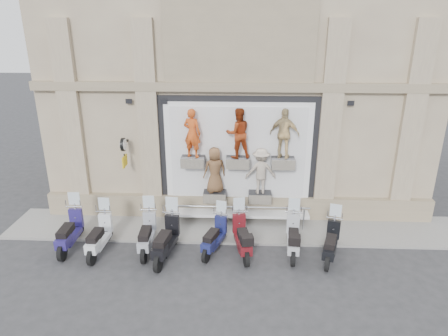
{
  "coord_description": "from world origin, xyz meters",
  "views": [
    {
      "loc": [
        0.1,
        -10.36,
        6.93
      ],
      "look_at": [
        -0.44,
        1.9,
        2.36
      ],
      "focal_mm": 32.0,
      "sensor_mm": 36.0,
      "label": 1
    }
  ],
  "objects_px": {
    "guard_rail": "(237,218)",
    "scooter_g": "(294,230)",
    "scooter_a": "(69,225)",
    "scooter_d": "(166,232)",
    "scooter_b": "(99,229)",
    "scooter_e": "(214,230)",
    "scooter_f": "(242,230)",
    "scooter_h": "(332,236)",
    "scooter_c": "(146,228)",
    "clock_sign_bracket": "(124,149)"
  },
  "relations": [
    {
      "from": "guard_rail",
      "to": "scooter_g",
      "type": "height_order",
      "value": "scooter_g"
    },
    {
      "from": "scooter_g",
      "to": "scooter_a",
      "type": "bearing_deg",
      "value": -174.31
    },
    {
      "from": "scooter_a",
      "to": "scooter_d",
      "type": "height_order",
      "value": "scooter_d"
    },
    {
      "from": "guard_rail",
      "to": "scooter_b",
      "type": "relative_size",
      "value": 2.58
    },
    {
      "from": "scooter_e",
      "to": "scooter_a",
      "type": "bearing_deg",
      "value": -161.68
    },
    {
      "from": "scooter_f",
      "to": "scooter_h",
      "type": "height_order",
      "value": "scooter_f"
    },
    {
      "from": "scooter_c",
      "to": "scooter_f",
      "type": "distance_m",
      "value": 3.01
    },
    {
      "from": "scooter_b",
      "to": "scooter_g",
      "type": "relative_size",
      "value": 1.0
    },
    {
      "from": "scooter_c",
      "to": "scooter_d",
      "type": "height_order",
      "value": "scooter_d"
    },
    {
      "from": "scooter_b",
      "to": "guard_rail",
      "type": "bearing_deg",
      "value": 22.22
    },
    {
      "from": "scooter_c",
      "to": "scooter_b",
      "type": "bearing_deg",
      "value": -176.55
    },
    {
      "from": "guard_rail",
      "to": "scooter_c",
      "type": "distance_m",
      "value": 3.17
    },
    {
      "from": "clock_sign_bracket",
      "to": "scooter_g",
      "type": "distance_m",
      "value": 6.29
    },
    {
      "from": "scooter_h",
      "to": "clock_sign_bracket",
      "type": "bearing_deg",
      "value": -179.05
    },
    {
      "from": "scooter_d",
      "to": "clock_sign_bracket",
      "type": "bearing_deg",
      "value": 136.25
    },
    {
      "from": "scooter_f",
      "to": "scooter_b",
      "type": "bearing_deg",
      "value": 171.54
    },
    {
      "from": "guard_rail",
      "to": "scooter_b",
      "type": "xyz_separation_m",
      "value": [
        -4.3,
        -1.57,
        0.33
      ]
    },
    {
      "from": "clock_sign_bracket",
      "to": "scooter_h",
      "type": "distance_m",
      "value": 7.39
    },
    {
      "from": "scooter_a",
      "to": "scooter_g",
      "type": "xyz_separation_m",
      "value": [
        7.1,
        0.01,
        -0.03
      ]
    },
    {
      "from": "scooter_f",
      "to": "scooter_e",
      "type": "bearing_deg",
      "value": 165.17
    },
    {
      "from": "guard_rail",
      "to": "scooter_h",
      "type": "bearing_deg",
      "value": -29.18
    },
    {
      "from": "guard_rail",
      "to": "scooter_b",
      "type": "bearing_deg",
      "value": -159.91
    },
    {
      "from": "scooter_b",
      "to": "scooter_g",
      "type": "height_order",
      "value": "scooter_g"
    },
    {
      "from": "scooter_d",
      "to": "scooter_g",
      "type": "distance_m",
      "value": 3.94
    },
    {
      "from": "scooter_d",
      "to": "scooter_e",
      "type": "height_order",
      "value": "scooter_d"
    },
    {
      "from": "guard_rail",
      "to": "scooter_g",
      "type": "relative_size",
      "value": 2.57
    },
    {
      "from": "clock_sign_bracket",
      "to": "scooter_h",
      "type": "bearing_deg",
      "value": -17.06
    },
    {
      "from": "scooter_b",
      "to": "scooter_f",
      "type": "xyz_separation_m",
      "value": [
        4.48,
        0.13,
        0.01
      ]
    },
    {
      "from": "scooter_h",
      "to": "scooter_f",
      "type": "bearing_deg",
      "value": -165.68
    },
    {
      "from": "scooter_f",
      "to": "scooter_h",
      "type": "relative_size",
      "value": 1.04
    },
    {
      "from": "scooter_a",
      "to": "scooter_c",
      "type": "xyz_separation_m",
      "value": [
        2.5,
        -0.04,
        -0.02
      ]
    },
    {
      "from": "scooter_e",
      "to": "scooter_g",
      "type": "bearing_deg",
      "value": 18.87
    },
    {
      "from": "scooter_a",
      "to": "scooter_h",
      "type": "relative_size",
      "value": 1.06
    },
    {
      "from": "scooter_b",
      "to": "scooter_h",
      "type": "relative_size",
      "value": 1.02
    },
    {
      "from": "scooter_e",
      "to": "scooter_h",
      "type": "bearing_deg",
      "value": 14.5
    },
    {
      "from": "scooter_f",
      "to": "scooter_g",
      "type": "bearing_deg",
      "value": -6.85
    },
    {
      "from": "scooter_c",
      "to": "scooter_d",
      "type": "xyz_separation_m",
      "value": [
        0.68,
        -0.38,
        0.06
      ]
    },
    {
      "from": "scooter_e",
      "to": "scooter_g",
      "type": "distance_m",
      "value": 2.47
    },
    {
      "from": "scooter_g",
      "to": "clock_sign_bracket",
      "type": "bearing_deg",
      "value": 167.84
    },
    {
      "from": "clock_sign_bracket",
      "to": "scooter_c",
      "type": "distance_m",
      "value": 2.94
    },
    {
      "from": "scooter_g",
      "to": "scooter_h",
      "type": "height_order",
      "value": "scooter_g"
    },
    {
      "from": "scooter_h",
      "to": "guard_rail",
      "type": "bearing_deg",
      "value": 168.83
    },
    {
      "from": "guard_rail",
      "to": "scooter_c",
      "type": "bearing_deg",
      "value": -153.7
    },
    {
      "from": "scooter_e",
      "to": "scooter_f",
      "type": "distance_m",
      "value": 0.88
    },
    {
      "from": "scooter_e",
      "to": "scooter_c",
      "type": "bearing_deg",
      "value": -160.84
    },
    {
      "from": "clock_sign_bracket",
      "to": "scooter_d",
      "type": "height_order",
      "value": "clock_sign_bracket"
    },
    {
      "from": "scooter_a",
      "to": "clock_sign_bracket",
      "type": "bearing_deg",
      "value": 50.43
    },
    {
      "from": "scooter_c",
      "to": "scooter_f",
      "type": "xyz_separation_m",
      "value": [
        3.01,
        -0.04,
        0.01
      ]
    },
    {
      "from": "guard_rail",
      "to": "scooter_f",
      "type": "height_order",
      "value": "scooter_f"
    },
    {
      "from": "scooter_e",
      "to": "scooter_f",
      "type": "xyz_separation_m",
      "value": [
        0.87,
        -0.07,
        0.06
      ]
    }
  ]
}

